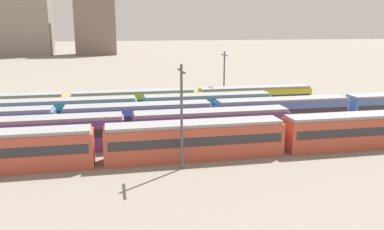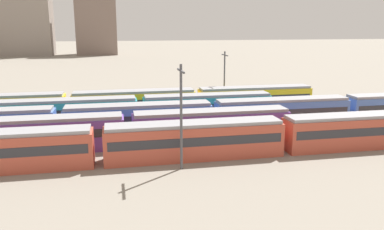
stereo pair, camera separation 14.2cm
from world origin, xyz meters
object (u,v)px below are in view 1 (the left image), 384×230
object	(u,v)px
train_track_1	(38,135)
train_track_4	(134,103)
train_track_0	(99,145)
train_track_3	(68,113)
catenary_pole_0	(182,112)
train_track_2	(282,112)
catenary_pole_1	(224,76)

from	to	relation	value
train_track_1	train_track_4	xyz separation A→B (m)	(11.02, 15.60, 0.00)
train_track_0	train_track_4	world-z (taller)	same
train_track_3	catenary_pole_0	bearing A→B (deg)	-56.97
train_track_2	train_track_0	bearing A→B (deg)	-156.12
catenary_pole_0	train_track_3	bearing A→B (deg)	123.03
train_track_2	train_track_3	xyz separation A→B (m)	(-27.85, 5.20, -0.00)
catenary_pole_0	catenary_pole_1	bearing A→B (deg)	66.25
train_track_0	train_track_4	size ratio (longest dim) A/B	1.34
train_track_2	train_track_4	world-z (taller)	same
train_track_0	train_track_2	distance (m)	25.69
train_track_3	train_track_4	xyz separation A→B (m)	(8.98, 5.20, 0.00)
train_track_3	train_track_4	size ratio (longest dim) A/B	1.00
train_track_4	train_track_3	bearing A→B (deg)	-149.94
train_track_0	train_track_1	distance (m)	8.24
train_track_0	train_track_3	world-z (taller)	same
train_track_0	catenary_pole_1	size ratio (longest dim) A/B	8.20
catenary_pole_0	train_track_0	bearing A→B (deg)	159.75
catenary_pole_0	train_track_4	bearing A→B (deg)	97.20
train_track_4	catenary_pole_1	bearing A→B (deg)	11.07
train_track_1	train_track_3	distance (m)	10.60
train_track_1	train_track_4	bearing A→B (deg)	54.77
train_track_1	catenary_pole_0	xyz separation A→B (m)	(14.00, -8.01, 3.54)
train_track_4	catenary_pole_1	distance (m)	15.24
train_track_2	train_track_4	xyz separation A→B (m)	(-18.87, 10.40, -0.00)
train_track_3	train_track_4	world-z (taller)	same
train_track_1	catenary_pole_1	xyz separation A→B (m)	(25.65, 18.46, 3.18)
train_track_2	catenary_pole_1	size ratio (longest dim) A/B	10.28
train_track_0	train_track_2	world-z (taller)	same
catenary_pole_1	train_track_3	bearing A→B (deg)	-161.15
train_track_0	train_track_3	distance (m)	16.20
train_track_3	catenary_pole_0	distance (m)	22.24
train_track_0	train_track_2	xyz separation A→B (m)	(23.49, 10.40, 0.00)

